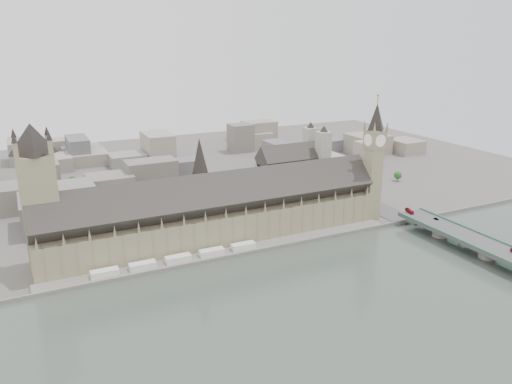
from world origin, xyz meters
name	(u,v)px	position (x,y,z in m)	size (l,w,h in m)	color
ground	(227,250)	(0.00, 0.00, 0.00)	(900.00, 900.00, 0.00)	#595651
river_thames	(366,382)	(0.00, -165.00, 0.00)	(600.00, 600.00, 0.00)	#3F4B42
embankment_wall	(235,256)	(0.00, -15.00, 1.50)	(600.00, 1.50, 3.00)	slate
river_terrace	(231,252)	(0.00, -7.50, 1.00)	(270.00, 15.00, 2.00)	slate
terrace_tents	(178,258)	(-40.00, -7.00, 4.00)	(118.00, 7.00, 4.00)	white
palace_of_westminster	(217,213)	(0.00, 19.70, 22.71)	(265.00, 40.73, 55.44)	gray
elizabeth_tower	(374,153)	(138.00, 8.00, 58.09)	(17.00, 17.00, 107.50)	gray
victoria_tower	(39,191)	(-122.00, 26.00, 55.20)	(30.00, 30.00, 100.00)	gray
central_tower	(200,168)	(-10.00, 26.00, 57.92)	(13.00, 13.00, 48.00)	gray
westminster_bridge	(479,248)	(162.00, -87.50, 5.12)	(25.00, 325.00, 10.25)	#474749
westminster_abbey	(293,171)	(110.92, 95.00, 25.08)	(68.00, 36.00, 64.00)	#A9A298
city_skyline_inland	(145,157)	(0.00, 245.00, 19.00)	(720.00, 360.00, 38.00)	gray
park_trees	(188,217)	(-10.00, 60.00, 7.50)	(110.00, 30.00, 15.00)	#1D4C1B
red_bus_north	(409,211)	(158.68, -17.87, 11.75)	(2.52, 10.77, 3.00)	maroon
car_silver	(436,219)	(166.53, -40.29, 10.91)	(1.39, 3.99, 1.32)	gray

